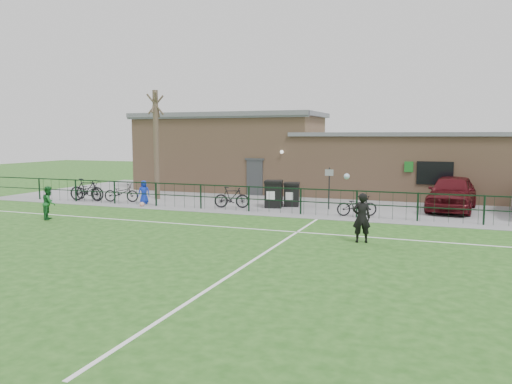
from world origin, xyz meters
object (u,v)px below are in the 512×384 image
(wheelie_bin_right, at_px, (292,195))
(outfield_player, at_px, (49,203))
(bare_tree, at_px, (156,145))
(car_maroon, at_px, (452,193))
(sign_post, at_px, (329,188))
(bicycle_a, at_px, (89,191))
(bicycle_b, at_px, (87,190))
(bicycle_c, at_px, (121,193))
(spectator_child, at_px, (144,192))
(ball_ground, at_px, (142,204))
(wheelie_bin_left, at_px, (274,195))
(bicycle_d, at_px, (232,197))
(bicycle_e, at_px, (357,205))

(wheelie_bin_right, distance_m, outfield_player, 11.24)
(bare_tree, height_order, car_maroon, bare_tree)
(sign_post, distance_m, bicycle_a, 13.20)
(bicycle_b, bearing_deg, car_maroon, -87.27)
(bicycle_c, bearing_deg, spectator_child, -114.29)
(ball_ground, bearing_deg, wheelie_bin_left, 18.27)
(outfield_player, bearing_deg, bicycle_d, -75.16)
(car_maroon, xyz_separation_m, spectator_child, (-14.84, -3.27, -0.23))
(bicycle_c, relative_size, bicycle_d, 1.08)
(wheelie_bin_right, relative_size, bicycle_b, 0.54)
(bare_tree, xyz_separation_m, wheelie_bin_right, (7.86, -0.11, -2.43))
(wheelie_bin_right, relative_size, outfield_player, 0.77)
(outfield_player, bearing_deg, wheelie_bin_right, -78.11)
(outfield_player, bearing_deg, bicycle_e, -94.92)
(bicycle_a, bearing_deg, bicycle_c, -82.11)
(bicycle_a, bearing_deg, sign_post, -75.02)
(car_maroon, xyz_separation_m, bicycle_b, (-18.38, -3.37, -0.23))
(wheelie_bin_right, bearing_deg, ball_ground, -171.14)
(car_maroon, height_order, ball_ground, car_maroon)
(sign_post, height_order, bicycle_c, sign_post)
(sign_post, relative_size, car_maroon, 0.41)
(sign_post, bearing_deg, bare_tree, 176.90)
(bare_tree, xyz_separation_m, sign_post, (9.85, -0.53, -1.98))
(bicycle_c, xyz_separation_m, outfield_player, (0.49, -5.70, 0.20))
(bicycle_e, bearing_deg, wheelie_bin_left, 52.11)
(bicycle_b, distance_m, bicycle_d, 8.37)
(bicycle_b, relative_size, bicycle_e, 1.15)
(wheelie_bin_right, bearing_deg, wheelie_bin_left, -147.90)
(ball_ground, bearing_deg, outfield_player, -108.14)
(car_maroon, height_order, spectator_child, car_maroon)
(bicycle_c, height_order, ball_ground, bicycle_c)
(bicycle_c, distance_m, bicycle_e, 12.53)
(bicycle_a, height_order, bicycle_b, bicycle_b)
(bicycle_a, relative_size, bicycle_c, 1.04)
(bare_tree, distance_m, car_maroon, 15.53)
(wheelie_bin_left, distance_m, car_maroon, 8.43)
(wheelie_bin_left, height_order, bicycle_e, wheelie_bin_left)
(wheelie_bin_left, height_order, outfield_player, outfield_player)
(wheelie_bin_right, distance_m, bicycle_b, 11.10)
(wheelie_bin_left, relative_size, outfield_player, 0.87)
(wheelie_bin_left, height_order, bicycle_c, wheelie_bin_left)
(wheelie_bin_left, xyz_separation_m, bicycle_e, (4.28, -1.25, -0.16))
(spectator_child, bearing_deg, wheelie_bin_right, -7.65)
(wheelie_bin_left, relative_size, bicycle_a, 0.64)
(wheelie_bin_left, distance_m, bicycle_b, 10.29)
(bicycle_c, relative_size, outfield_player, 1.31)
(bicycle_b, bearing_deg, bicycle_d, -94.96)
(spectator_child, bearing_deg, sign_post, -13.19)
(wheelie_bin_right, xyz_separation_m, bicycle_c, (-8.96, -1.68, -0.06))
(bicycle_b, xyz_separation_m, bicycle_d, (8.36, 0.39, -0.09))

